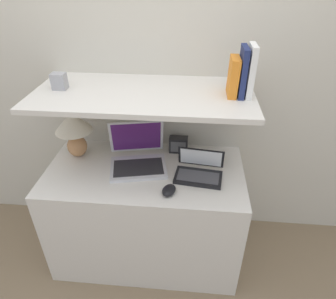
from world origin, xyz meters
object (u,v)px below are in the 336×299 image
object	(u,v)px
table_lamp	(74,128)
laptop_large	(138,157)
shelf_gadget	(59,81)
router_box	(178,145)
book_white	(250,71)
laptop_small	(199,171)
book_navy	(243,72)
computer_mouse	(169,190)
book_orange	(233,77)

from	to	relation	value
table_lamp	laptop_large	bearing A→B (deg)	-9.15
table_lamp	laptop_large	xyz separation A→B (m)	(0.40, -0.06, -0.15)
shelf_gadget	laptop_large	bearing A→B (deg)	-2.23
router_box	shelf_gadget	world-z (taller)	shelf_gadget
router_box	table_lamp	bearing A→B (deg)	-170.79
router_box	book_white	distance (m)	0.67
table_lamp	laptop_small	distance (m)	0.80
book_navy	router_box	bearing A→B (deg)	154.69
book_navy	table_lamp	bearing A→B (deg)	177.10
computer_mouse	shelf_gadget	xyz separation A→B (m)	(-0.62, 0.27, 0.49)
computer_mouse	router_box	xyz separation A→B (m)	(0.03, 0.42, 0.03)
laptop_small	book_white	bearing A→B (deg)	23.73
book_orange	shelf_gadget	size ratio (longest dim) A/B	2.24
laptop_small	shelf_gadget	world-z (taller)	shelf_gadget
table_lamp	shelf_gadget	distance (m)	0.32
laptop_small	computer_mouse	bearing A→B (deg)	-133.65
laptop_small	router_box	xyz separation A→B (m)	(-0.13, 0.25, 0.02)
book_white	shelf_gadget	world-z (taller)	book_white
table_lamp	laptop_small	bearing A→B (deg)	-10.76
book_white	book_navy	bearing A→B (deg)	180.00
laptop_small	book_navy	world-z (taller)	book_navy
book_white	book_orange	world-z (taller)	book_white
shelf_gadget	book_white	bearing A→B (deg)	0.00
laptop_large	book_orange	xyz separation A→B (m)	(0.51, 0.02, 0.51)
laptop_small	shelf_gadget	bearing A→B (deg)	172.82
computer_mouse	table_lamp	bearing A→B (deg)	152.75
table_lamp	laptop_small	size ratio (longest dim) A/B	1.06
table_lamp	computer_mouse	world-z (taller)	table_lamp
laptop_large	laptop_small	distance (m)	0.38
laptop_large	computer_mouse	xyz separation A→B (m)	(0.21, -0.25, -0.03)
laptop_large	book_orange	bearing A→B (deg)	1.75
table_lamp	shelf_gadget	size ratio (longest dim) A/B	3.50
book_navy	book_orange	size ratio (longest dim) A/B	1.26
laptop_large	book_white	size ratio (longest dim) A/B	1.50
laptop_large	book_white	distance (m)	0.80
laptop_large	router_box	world-z (taller)	laptop_large
table_lamp	router_box	distance (m)	0.66
router_box	book_navy	xyz separation A→B (m)	(0.32, -0.15, 0.54)
computer_mouse	book_white	distance (m)	0.74
computer_mouse	book_white	size ratio (longest dim) A/B	0.45
book_orange	shelf_gadget	bearing A→B (deg)	180.00
table_lamp	shelf_gadget	xyz separation A→B (m)	(-0.01, -0.05, 0.31)
computer_mouse	shelf_gadget	distance (m)	0.83
laptop_small	book_navy	size ratio (longest dim) A/B	1.17
book_navy	book_orange	xyz separation A→B (m)	(-0.04, 0.00, -0.03)
computer_mouse	laptop_large	bearing A→B (deg)	130.30
router_box	book_orange	size ratio (longest dim) A/B	0.61
table_lamp	computer_mouse	distance (m)	0.71
laptop_small	book_orange	xyz separation A→B (m)	(0.14, 0.10, 0.53)
table_lamp	book_orange	world-z (taller)	book_orange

